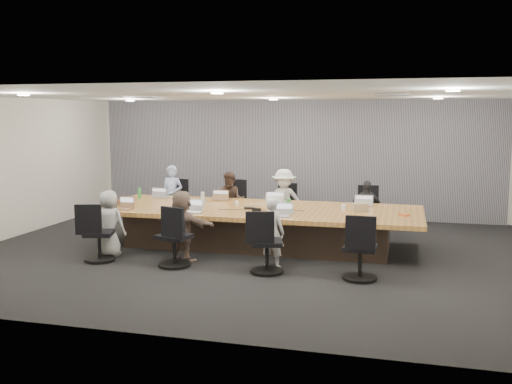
% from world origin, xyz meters
% --- Properties ---
extents(floor, '(10.00, 8.00, 0.00)m').
position_xyz_m(floor, '(0.00, 0.00, 0.00)').
color(floor, black).
rests_on(floor, ground).
extents(ceiling, '(10.00, 8.00, 0.00)m').
position_xyz_m(ceiling, '(0.00, 0.00, 2.80)').
color(ceiling, white).
rests_on(ceiling, wall_back).
extents(wall_back, '(10.00, 0.00, 2.80)m').
position_xyz_m(wall_back, '(0.00, 4.00, 1.40)').
color(wall_back, beige).
rests_on(wall_back, ground).
extents(wall_front, '(10.00, 0.00, 2.80)m').
position_xyz_m(wall_front, '(0.00, -4.00, 1.40)').
color(wall_front, beige).
rests_on(wall_front, ground).
extents(wall_left, '(0.00, 8.00, 2.80)m').
position_xyz_m(wall_left, '(-5.00, 0.00, 1.40)').
color(wall_left, beige).
rests_on(wall_left, ground).
extents(curtain, '(9.80, 0.04, 2.80)m').
position_xyz_m(curtain, '(0.00, 3.92, 1.40)').
color(curtain, gray).
rests_on(curtain, ground).
extents(conference_table, '(6.00, 2.20, 0.74)m').
position_xyz_m(conference_table, '(0.00, 0.50, 0.40)').
color(conference_table, '#33261D').
rests_on(conference_table, ground).
extents(chair_0, '(0.66, 0.66, 0.82)m').
position_xyz_m(chair_0, '(-2.28, 2.20, 0.41)').
color(chair_0, black).
rests_on(chair_0, ground).
extents(chair_1, '(0.68, 0.68, 0.86)m').
position_xyz_m(chair_1, '(-0.93, 2.20, 0.43)').
color(chair_1, black).
rests_on(chair_1, ground).
extents(chair_2, '(0.61, 0.61, 0.78)m').
position_xyz_m(chair_2, '(0.22, 2.20, 0.39)').
color(chair_2, black).
rests_on(chair_2, ground).
extents(chair_3, '(0.54, 0.54, 0.79)m').
position_xyz_m(chair_3, '(1.91, 2.20, 0.39)').
color(chair_3, black).
rests_on(chair_3, ground).
extents(chair_4, '(0.67, 0.67, 0.80)m').
position_xyz_m(chair_4, '(-2.32, -1.20, 0.40)').
color(chair_4, black).
rests_on(chair_4, ground).
extents(chair_5, '(0.71, 0.71, 0.83)m').
position_xyz_m(chair_5, '(-0.96, -1.20, 0.41)').
color(chair_5, black).
rests_on(chair_5, ground).
extents(chair_6, '(0.68, 0.68, 0.81)m').
position_xyz_m(chair_6, '(0.59, -1.20, 0.41)').
color(chair_6, black).
rests_on(chair_6, ground).
extents(chair_7, '(0.59, 0.59, 0.82)m').
position_xyz_m(chair_7, '(2.03, -1.20, 0.41)').
color(chair_7, black).
rests_on(chair_7, ground).
extents(person_0, '(0.52, 0.36, 1.37)m').
position_xyz_m(person_0, '(-2.28, 1.85, 0.68)').
color(person_0, '#98AAD5').
rests_on(person_0, ground).
extents(laptop_0, '(0.36, 0.27, 0.02)m').
position_xyz_m(laptop_0, '(-2.28, 1.30, 0.75)').
color(laptop_0, '#B2B2B7').
rests_on(laptop_0, conference_table).
extents(person_1, '(0.70, 0.60, 1.25)m').
position_xyz_m(person_1, '(-0.93, 1.85, 0.63)').
color(person_1, '#3F2E25').
rests_on(person_1, ground).
extents(laptop_1, '(0.34, 0.24, 0.02)m').
position_xyz_m(laptop_1, '(-0.93, 1.30, 0.75)').
color(laptop_1, '#8C6647').
rests_on(laptop_1, conference_table).
extents(person_2, '(0.95, 0.65, 1.34)m').
position_xyz_m(person_2, '(0.22, 1.85, 0.67)').
color(person_2, silver).
rests_on(person_2, ground).
extents(laptop_2, '(0.38, 0.30, 0.02)m').
position_xyz_m(laptop_2, '(0.22, 1.30, 0.75)').
color(laptop_2, '#B2B2B7').
rests_on(laptop_2, conference_table).
extents(person_3, '(0.71, 0.37, 1.16)m').
position_xyz_m(person_3, '(1.91, 1.85, 0.58)').
color(person_3, '#2B2A2E').
rests_on(person_3, ground).
extents(laptop_3, '(0.35, 0.24, 0.02)m').
position_xyz_m(laptop_3, '(1.91, 1.30, 0.75)').
color(laptop_3, '#B2B2B7').
rests_on(laptop_3, conference_table).
extents(person_4, '(0.57, 0.37, 1.17)m').
position_xyz_m(person_4, '(-2.32, -0.85, 0.58)').
color(person_4, '#9B9C9B').
rests_on(person_4, ground).
extents(laptop_4, '(0.30, 0.21, 0.02)m').
position_xyz_m(laptop_4, '(-2.32, -0.30, 0.75)').
color(laptop_4, '#8C6647').
rests_on(laptop_4, conference_table).
extents(person_5, '(1.18, 0.63, 1.21)m').
position_xyz_m(person_5, '(-0.96, -0.85, 0.61)').
color(person_5, brown).
rests_on(person_5, ground).
extents(laptop_5, '(0.35, 0.27, 0.02)m').
position_xyz_m(laptop_5, '(-0.96, -0.30, 0.75)').
color(laptop_5, '#B2B2B7').
rests_on(laptop_5, conference_table).
extents(person_6, '(0.46, 0.35, 1.15)m').
position_xyz_m(person_6, '(0.59, -0.85, 0.58)').
color(person_6, silver).
rests_on(person_6, ground).
extents(laptop_6, '(0.38, 0.30, 0.02)m').
position_xyz_m(laptop_6, '(0.59, -0.30, 0.75)').
color(laptop_6, '#B2B2B7').
rests_on(laptop_6, conference_table).
extents(bottle_green_left, '(0.08, 0.08, 0.23)m').
position_xyz_m(bottle_green_left, '(-2.65, 1.01, 0.85)').
color(bottle_green_left, green).
rests_on(bottle_green_left, conference_table).
extents(bottle_green_right, '(0.09, 0.09, 0.26)m').
position_xyz_m(bottle_green_right, '(0.69, 0.05, 0.87)').
color(bottle_green_right, green).
rests_on(bottle_green_right, conference_table).
extents(bottle_clear, '(0.08, 0.08, 0.24)m').
position_xyz_m(bottle_clear, '(-1.15, 0.68, 0.86)').
color(bottle_clear, silver).
rests_on(bottle_clear, conference_table).
extents(cup_white_far, '(0.09, 0.09, 0.09)m').
position_xyz_m(cup_white_far, '(-0.45, 0.67, 0.78)').
color(cup_white_far, white).
rests_on(cup_white_far, conference_table).
extents(cup_white_near, '(0.09, 0.09, 0.10)m').
position_xyz_m(cup_white_near, '(1.59, 0.65, 0.79)').
color(cup_white_near, white).
rests_on(cup_white_near, conference_table).
extents(mug_brown, '(0.10, 0.10, 0.10)m').
position_xyz_m(mug_brown, '(-2.65, 0.15, 0.79)').
color(mug_brown, brown).
rests_on(mug_brown, conference_table).
extents(mic_left, '(0.16, 0.13, 0.03)m').
position_xyz_m(mic_left, '(-0.14, 0.37, 0.75)').
color(mic_left, black).
rests_on(mic_left, conference_table).
extents(mic_right, '(0.17, 0.13, 0.03)m').
position_xyz_m(mic_right, '(-0.08, 0.36, 0.75)').
color(mic_right, black).
rests_on(mic_right, conference_table).
extents(stapler, '(0.17, 0.06, 0.06)m').
position_xyz_m(stapler, '(0.09, 0.11, 0.77)').
color(stapler, black).
rests_on(stapler, conference_table).
extents(canvas_bag, '(0.32, 0.27, 0.15)m').
position_xyz_m(canvas_bag, '(1.88, 0.57, 0.81)').
color(canvas_bag, tan).
rests_on(canvas_bag, conference_table).
extents(snack_packet, '(0.20, 0.20, 0.04)m').
position_xyz_m(snack_packet, '(2.65, 0.32, 0.76)').
color(snack_packet, '#C25A26').
rests_on(snack_packet, conference_table).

